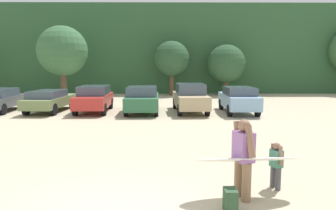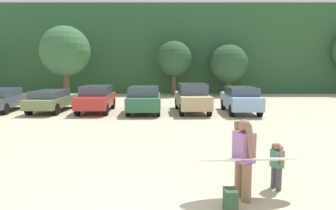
# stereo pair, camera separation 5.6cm
# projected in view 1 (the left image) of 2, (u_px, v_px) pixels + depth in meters

# --- Properties ---
(hillside_ridge) EXTENTS (108.00, 12.00, 8.79)m
(hillside_ridge) POSITION_uv_depth(u_px,v_px,m) (158.00, 51.00, 36.94)
(hillside_ridge) COLOR #2D5633
(hillside_ridge) RESTS_ON ground_plane
(tree_ridge_back) EXTENTS (4.26, 4.26, 6.15)m
(tree_ridge_back) POSITION_uv_depth(u_px,v_px,m) (62.00, 51.00, 27.17)
(tree_ridge_back) COLOR brown
(tree_ridge_back) RESTS_ON ground_plane
(tree_center_right) EXTENTS (3.27, 3.27, 5.04)m
(tree_center_right) POSITION_uv_depth(u_px,v_px,m) (172.00, 59.00, 29.41)
(tree_center_right) COLOR brown
(tree_center_right) RESTS_ON ground_plane
(tree_center_left) EXTENTS (3.52, 3.52, 4.70)m
(tree_center_left) POSITION_uv_depth(u_px,v_px,m) (226.00, 64.00, 29.46)
(tree_center_left) COLOR brown
(tree_center_left) RESTS_ON ground_plane
(parked_car_olive_green) EXTENTS (1.96, 4.78, 1.32)m
(parked_car_olive_green) POSITION_uv_depth(u_px,v_px,m) (50.00, 100.00, 19.22)
(parked_car_olive_green) COLOR #6B7F4C
(parked_car_olive_green) RESTS_ON ground_plane
(parked_car_red) EXTENTS (1.93, 4.40, 1.57)m
(parked_car_red) POSITION_uv_depth(u_px,v_px,m) (94.00, 98.00, 19.09)
(parked_car_red) COLOR #B72D28
(parked_car_red) RESTS_ON ground_plane
(parked_car_forest_green) EXTENTS (1.95, 4.40, 1.55)m
(parked_car_forest_green) POSITION_uv_depth(u_px,v_px,m) (142.00, 99.00, 18.82)
(parked_car_forest_green) COLOR #2D6642
(parked_car_forest_green) RESTS_ON ground_plane
(parked_car_tan) EXTENTS (1.96, 4.70, 1.72)m
(parked_car_tan) POSITION_uv_depth(u_px,v_px,m) (190.00, 98.00, 19.03)
(parked_car_tan) COLOR tan
(parked_car_tan) RESTS_ON ground_plane
(parked_car_sky_blue) EXTENTS (1.79, 4.28, 1.54)m
(parked_car_sky_blue) POSITION_uv_depth(u_px,v_px,m) (238.00, 99.00, 18.71)
(parked_car_sky_blue) COLOR #84ADD1
(parked_car_sky_blue) RESTS_ON ground_plane
(person_adult) EXTENTS (0.43, 0.75, 1.70)m
(person_adult) POSITION_uv_depth(u_px,v_px,m) (243.00, 154.00, 6.59)
(person_adult) COLOR #8C6B4C
(person_adult) RESTS_ON ground_plane
(person_child) EXTENTS (0.27, 0.42, 1.07)m
(person_child) POSITION_uv_depth(u_px,v_px,m) (276.00, 163.00, 7.18)
(person_child) COLOR #4C4C51
(person_child) RESTS_ON ground_plane
(surfboard_white) EXTENTS (2.32, 0.78, 0.28)m
(surfboard_white) POSITION_uv_depth(u_px,v_px,m) (247.00, 159.00, 6.65)
(surfboard_white) COLOR white
(backpack_dropped) EXTENTS (0.24, 0.34, 0.45)m
(backpack_dropped) POSITION_uv_depth(u_px,v_px,m) (230.00, 200.00, 6.08)
(backpack_dropped) COLOR #2D4C33
(backpack_dropped) RESTS_ON ground_plane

